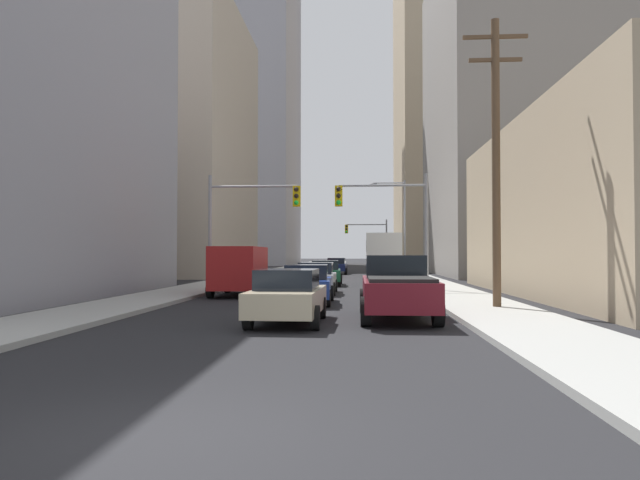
{
  "coord_description": "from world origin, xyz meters",
  "views": [
    {
      "loc": [
        2.06,
        -5.88,
        1.96
      ],
      "look_at": [
        0.0,
        25.43,
        2.69
      ],
      "focal_mm": 32.02,
      "sensor_mm": 36.0,
      "label": 1
    }
  ],
  "objects_px": {
    "cargo_van_red": "(240,268)",
    "sedan_green": "(326,273)",
    "traffic_signal_near_right": "(386,211)",
    "sedan_navy": "(337,266)",
    "sedan_blue": "(307,284)",
    "traffic_signal_near_left": "(250,212)",
    "city_bus": "(383,254)",
    "sedan_silver": "(316,278)",
    "sedan_beige": "(288,296)",
    "traffic_signal_far_right": "(368,235)",
    "pickup_truck_maroon": "(397,288)"
  },
  "relations": [
    {
      "from": "city_bus",
      "to": "traffic_signal_near_left",
      "type": "bearing_deg",
      "value": -114.37
    },
    {
      "from": "pickup_truck_maroon",
      "to": "sedan_silver",
      "type": "height_order",
      "value": "pickup_truck_maroon"
    },
    {
      "from": "cargo_van_red",
      "to": "sedan_navy",
      "type": "relative_size",
      "value": 1.24
    },
    {
      "from": "cargo_van_red",
      "to": "sedan_green",
      "type": "height_order",
      "value": "cargo_van_red"
    },
    {
      "from": "sedan_silver",
      "to": "traffic_signal_near_left",
      "type": "distance_m",
      "value": 5.05
    },
    {
      "from": "sedan_beige",
      "to": "pickup_truck_maroon",
      "type": "bearing_deg",
      "value": 24.97
    },
    {
      "from": "sedan_green",
      "to": "traffic_signal_far_right",
      "type": "distance_m",
      "value": 34.06
    },
    {
      "from": "sedan_silver",
      "to": "sedan_navy",
      "type": "bearing_deg",
      "value": 89.88
    },
    {
      "from": "cargo_van_red",
      "to": "traffic_signal_near_right",
      "type": "distance_m",
      "value": 7.93
    },
    {
      "from": "cargo_van_red",
      "to": "traffic_signal_near_right",
      "type": "relative_size",
      "value": 0.88
    },
    {
      "from": "sedan_green",
      "to": "sedan_navy",
      "type": "distance_m",
      "value": 18.75
    },
    {
      "from": "sedan_navy",
      "to": "sedan_silver",
      "type": "bearing_deg",
      "value": -90.12
    },
    {
      "from": "pickup_truck_maroon",
      "to": "sedan_blue",
      "type": "relative_size",
      "value": 1.27
    },
    {
      "from": "pickup_truck_maroon",
      "to": "cargo_van_red",
      "type": "bearing_deg",
      "value": 126.43
    },
    {
      "from": "city_bus",
      "to": "traffic_signal_near_right",
      "type": "bearing_deg",
      "value": -92.1
    },
    {
      "from": "sedan_silver",
      "to": "traffic_signal_near_right",
      "type": "xyz_separation_m",
      "value": [
        3.44,
        1.43,
        3.31
      ]
    },
    {
      "from": "city_bus",
      "to": "sedan_silver",
      "type": "distance_m",
      "value": 18.64
    },
    {
      "from": "pickup_truck_maroon",
      "to": "sedan_green",
      "type": "height_order",
      "value": "pickup_truck_maroon"
    },
    {
      "from": "pickup_truck_maroon",
      "to": "traffic_signal_far_right",
      "type": "bearing_deg",
      "value": 89.89
    },
    {
      "from": "traffic_signal_near_right",
      "to": "pickup_truck_maroon",
      "type": "bearing_deg",
      "value": -91.29
    },
    {
      "from": "sedan_blue",
      "to": "traffic_signal_near_left",
      "type": "xyz_separation_m",
      "value": [
        -3.58,
        6.91,
        3.32
      ]
    },
    {
      "from": "sedan_green",
      "to": "sedan_silver",
      "type": "bearing_deg",
      "value": -90.36
    },
    {
      "from": "sedan_beige",
      "to": "traffic_signal_near_left",
      "type": "bearing_deg",
      "value": 105.28
    },
    {
      "from": "city_bus",
      "to": "sedan_beige",
      "type": "bearing_deg",
      "value": -97.61
    },
    {
      "from": "sedan_blue",
      "to": "traffic_signal_near_right",
      "type": "height_order",
      "value": "traffic_signal_near_right"
    },
    {
      "from": "pickup_truck_maroon",
      "to": "sedan_green",
      "type": "relative_size",
      "value": 1.27
    },
    {
      "from": "city_bus",
      "to": "sedan_blue",
      "type": "relative_size",
      "value": 2.72
    },
    {
      "from": "cargo_van_red",
      "to": "traffic_signal_near_left",
      "type": "xyz_separation_m",
      "value": [
        -0.05,
        2.69,
        2.8
      ]
    },
    {
      "from": "city_bus",
      "to": "sedan_blue",
      "type": "bearing_deg",
      "value": -99.61
    },
    {
      "from": "cargo_van_red",
      "to": "sedan_green",
      "type": "bearing_deg",
      "value": 67.61
    },
    {
      "from": "traffic_signal_near_left",
      "to": "sedan_green",
      "type": "bearing_deg",
      "value": 58.61
    },
    {
      "from": "cargo_van_red",
      "to": "sedan_silver",
      "type": "relative_size",
      "value": 1.26
    },
    {
      "from": "sedan_beige",
      "to": "traffic_signal_near_left",
      "type": "xyz_separation_m",
      "value": [
        -3.59,
        13.14,
        3.32
      ]
    },
    {
      "from": "sedan_blue",
      "to": "sedan_silver",
      "type": "distance_m",
      "value": 5.48
    },
    {
      "from": "sedan_beige",
      "to": "sedan_green",
      "type": "distance_m",
      "value": 19.0
    },
    {
      "from": "sedan_beige",
      "to": "traffic_signal_near_left",
      "type": "distance_m",
      "value": 14.02
    },
    {
      "from": "sedan_green",
      "to": "traffic_signal_near_left",
      "type": "xyz_separation_m",
      "value": [
        -3.58,
        -5.86,
        3.32
      ]
    },
    {
      "from": "traffic_signal_near_left",
      "to": "traffic_signal_far_right",
      "type": "distance_m",
      "value": 40.19
    },
    {
      "from": "traffic_signal_near_right",
      "to": "traffic_signal_far_right",
      "type": "xyz_separation_m",
      "value": [
        -0.17,
        39.61,
        0.02
      ]
    },
    {
      "from": "city_bus",
      "to": "traffic_signal_near_right",
      "type": "height_order",
      "value": "traffic_signal_near_right"
    },
    {
      "from": "city_bus",
      "to": "cargo_van_red",
      "type": "height_order",
      "value": "city_bus"
    },
    {
      "from": "sedan_beige",
      "to": "traffic_signal_near_right",
      "type": "distance_m",
      "value": 13.97
    },
    {
      "from": "cargo_van_red",
      "to": "sedan_navy",
      "type": "bearing_deg",
      "value": 82.63
    },
    {
      "from": "sedan_navy",
      "to": "traffic_signal_near_right",
      "type": "bearing_deg",
      "value": -82.18
    },
    {
      "from": "cargo_van_red",
      "to": "traffic_signal_far_right",
      "type": "xyz_separation_m",
      "value": [
        6.74,
        42.29,
        2.81
      ]
    },
    {
      "from": "cargo_van_red",
      "to": "city_bus",
      "type": "bearing_deg",
      "value": 68.81
    },
    {
      "from": "sedan_silver",
      "to": "sedan_navy",
      "type": "height_order",
      "value": "same"
    },
    {
      "from": "cargo_van_red",
      "to": "sedan_green",
      "type": "distance_m",
      "value": 9.26
    },
    {
      "from": "sedan_silver",
      "to": "sedan_blue",
      "type": "bearing_deg",
      "value": -89.52
    },
    {
      "from": "traffic_signal_near_right",
      "to": "traffic_signal_far_right",
      "type": "relative_size",
      "value": 1.0
    }
  ]
}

